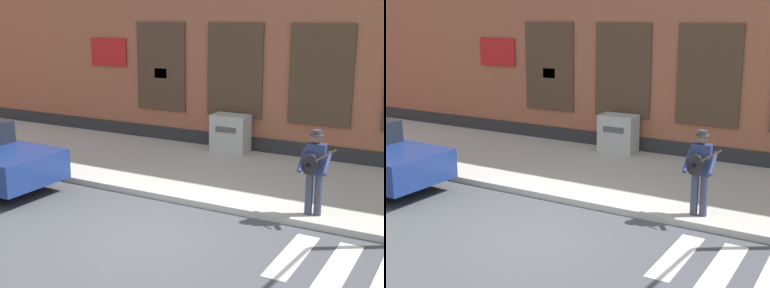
# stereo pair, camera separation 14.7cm
# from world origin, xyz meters

# --- Properties ---
(ground_plane) EXTENTS (160.00, 160.00, 0.00)m
(ground_plane) POSITION_xyz_m (0.00, 0.00, 0.00)
(ground_plane) COLOR #424449
(sidewalk) EXTENTS (28.00, 4.64, 0.14)m
(sidewalk) POSITION_xyz_m (0.00, 4.15, 0.07)
(sidewalk) COLOR #ADAAA3
(sidewalk) RESTS_ON ground
(busker) EXTENTS (0.72, 0.55, 1.72)m
(busker) POSITION_xyz_m (2.40, 2.23, 1.12)
(busker) COLOR #33384C
(busker) RESTS_ON sidewalk
(utility_box) EXTENTS (1.05, 0.67, 1.09)m
(utility_box) POSITION_xyz_m (-1.16, 6.02, 0.69)
(utility_box) COLOR #ADADA8
(utility_box) RESTS_ON sidewalk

